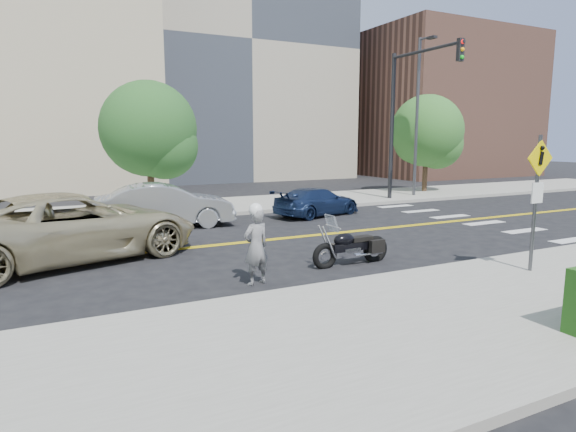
{
  "coord_description": "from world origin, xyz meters",
  "views": [
    {
      "loc": [
        -5.31,
        -13.22,
        3.04
      ],
      "look_at": [
        -0.13,
        -2.83,
        1.2
      ],
      "focal_mm": 30.0,
      "sensor_mm": 36.0,
      "label": 1
    }
  ],
  "objects_px": {
    "motorcycle": "(352,239)",
    "suv": "(73,227)",
    "motorcyclist": "(256,244)",
    "parked_car_silver": "(165,205)",
    "pedestrian_sign": "(537,190)",
    "parked_car_blue": "(317,202)"
  },
  "relations": [
    {
      "from": "motorcycle",
      "to": "suv",
      "type": "height_order",
      "value": "suv"
    },
    {
      "from": "suv",
      "to": "motorcyclist",
      "type": "bearing_deg",
      "value": -156.93
    },
    {
      "from": "motorcyclist",
      "to": "parked_car_silver",
      "type": "relative_size",
      "value": 0.37
    },
    {
      "from": "pedestrian_sign",
      "to": "motorcycle",
      "type": "relative_size",
      "value": 1.42
    },
    {
      "from": "pedestrian_sign",
      "to": "parked_car_blue",
      "type": "height_order",
      "value": "pedestrian_sign"
    },
    {
      "from": "parked_car_blue",
      "to": "parked_car_silver",
      "type": "bearing_deg",
      "value": 73.76
    },
    {
      "from": "motorcycle",
      "to": "parked_car_blue",
      "type": "height_order",
      "value": "motorcycle"
    },
    {
      "from": "parked_car_silver",
      "to": "parked_car_blue",
      "type": "relative_size",
      "value": 1.2
    },
    {
      "from": "pedestrian_sign",
      "to": "motorcyclist",
      "type": "distance_m",
      "value": 6.22
    },
    {
      "from": "pedestrian_sign",
      "to": "suv",
      "type": "distance_m",
      "value": 11.02
    },
    {
      "from": "suv",
      "to": "pedestrian_sign",
      "type": "bearing_deg",
      "value": -141.38
    },
    {
      "from": "pedestrian_sign",
      "to": "parked_car_silver",
      "type": "height_order",
      "value": "pedestrian_sign"
    },
    {
      "from": "motorcyclist",
      "to": "suv",
      "type": "bearing_deg",
      "value": -63.05
    },
    {
      "from": "motorcycle",
      "to": "suv",
      "type": "xyz_separation_m",
      "value": [
        -6.08,
        3.5,
        0.23
      ]
    },
    {
      "from": "motorcyclist",
      "to": "suv",
      "type": "xyz_separation_m",
      "value": [
        -3.34,
        3.99,
        -0.0
      ]
    },
    {
      "from": "pedestrian_sign",
      "to": "parked_car_blue",
      "type": "bearing_deg",
      "value": 89.07
    },
    {
      "from": "pedestrian_sign",
      "to": "motorcyclist",
      "type": "xyz_separation_m",
      "value": [
        -5.7,
        2.23,
        -1.09
      ]
    },
    {
      "from": "pedestrian_sign",
      "to": "parked_car_silver",
      "type": "relative_size",
      "value": 0.64
    },
    {
      "from": "parked_car_blue",
      "to": "pedestrian_sign",
      "type": "bearing_deg",
      "value": 163.56
    },
    {
      "from": "suv",
      "to": "parked_car_silver",
      "type": "relative_size",
      "value": 1.34
    },
    {
      "from": "motorcyclist",
      "to": "parked_car_blue",
      "type": "relative_size",
      "value": 0.45
    },
    {
      "from": "motorcyclist",
      "to": "motorcycle",
      "type": "height_order",
      "value": "motorcyclist"
    }
  ]
}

